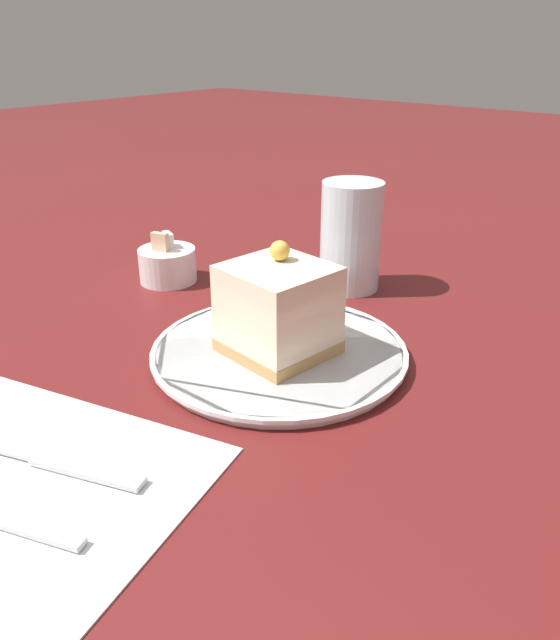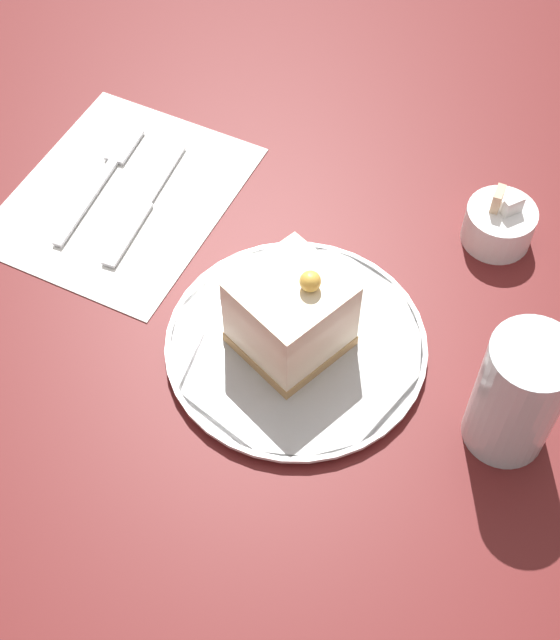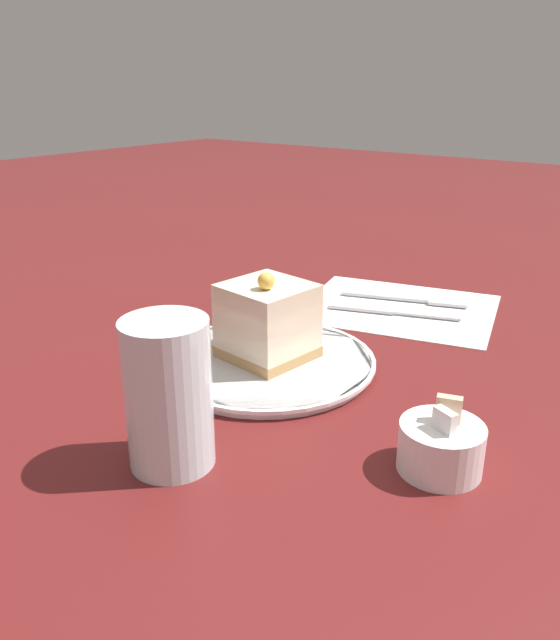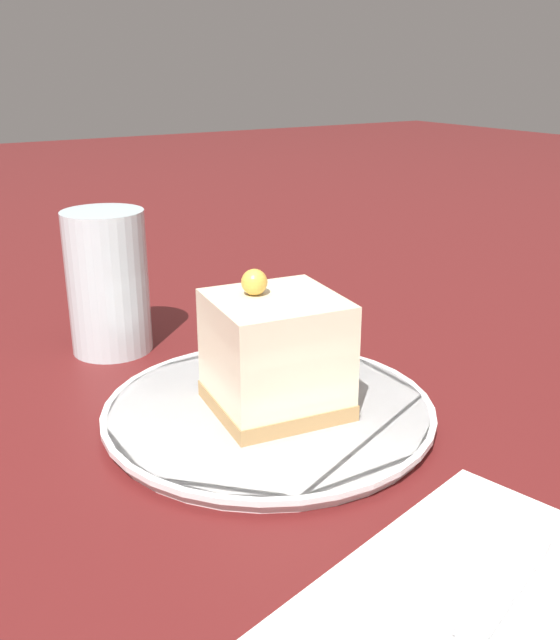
% 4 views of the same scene
% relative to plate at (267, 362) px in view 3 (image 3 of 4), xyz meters
% --- Properties ---
extents(ground_plane, '(4.00, 4.00, 0.00)m').
position_rel_plate_xyz_m(ground_plane, '(0.01, 0.03, -0.01)').
color(ground_plane, '#5B1919').
extents(plate, '(0.24, 0.24, 0.01)m').
position_rel_plate_xyz_m(plate, '(0.00, 0.00, 0.00)').
color(plate, white).
rests_on(plate, ground_plane).
extents(cake_slice, '(0.10, 0.10, 0.10)m').
position_rel_plate_xyz_m(cake_slice, '(-0.00, -0.00, 0.05)').
color(cake_slice, '#AD8451').
rests_on(cake_slice, plate).
extents(napkin, '(0.27, 0.30, 0.00)m').
position_rel_plate_xyz_m(napkin, '(-0.26, 0.03, -0.01)').
color(napkin, white).
rests_on(napkin, ground_plane).
extents(fork, '(0.07, 0.17, 0.00)m').
position_rel_plate_xyz_m(fork, '(-0.29, 0.04, -0.00)').
color(fork, silver).
rests_on(fork, napkin).
extents(knife, '(0.07, 0.17, 0.00)m').
position_rel_plate_xyz_m(knife, '(-0.22, 0.02, -0.00)').
color(knife, silver).
rests_on(knife, napkin).
extents(sugar_bowl, '(0.07, 0.07, 0.06)m').
position_rel_plate_xyz_m(sugar_bowl, '(0.07, 0.23, 0.01)').
color(sugar_bowl, white).
rests_on(sugar_bowl, ground_plane).
extents(drinking_glass, '(0.07, 0.07, 0.13)m').
position_rel_plate_xyz_m(drinking_glass, '(0.19, 0.05, 0.06)').
color(drinking_glass, silver).
rests_on(drinking_glass, ground_plane).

